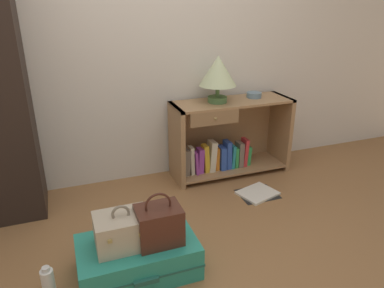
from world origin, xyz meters
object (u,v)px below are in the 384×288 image
bookshelf (226,140)px  bowl (254,95)px  handbag (159,224)px  table_lamp (218,72)px  suitcase_large (138,257)px  bottle (48,283)px  open_book_on_floor (258,193)px  train_case (122,231)px

bookshelf → bowl: bowl is taller
bowl → handbag: bearing=-137.6°
table_lamp → handbag: size_ratio=1.24×
suitcase_large → handbag: 0.26m
bottle → open_book_on_floor: 1.78m
handbag → open_book_on_floor: size_ratio=0.90×
bottle → suitcase_large: bearing=2.0°
train_case → table_lamp: bearing=44.9°
bowl → suitcase_large: 1.86m
train_case → bottle: (-0.43, -0.02, -0.23)m
bottle → open_book_on_floor: bearing=19.5°
train_case → bottle: size_ratio=1.56×
table_lamp → open_book_on_floor: size_ratio=1.12×
bowl → handbag: 1.73m
bookshelf → open_book_on_floor: size_ratio=3.04×
suitcase_large → handbag: size_ratio=2.17×
bookshelf → open_book_on_floor: bearing=-81.3°
table_lamp → bowl: (0.39, 0.03, -0.24)m
bowl → open_book_on_floor: size_ratio=0.37×
train_case → open_book_on_floor: train_case is taller
bookshelf → suitcase_large: 1.54m
suitcase_large → bottle: bearing=-178.0°
bookshelf → train_case: bearing=-137.6°
table_lamp → open_book_on_floor: bearing=-69.4°
table_lamp → bowl: 0.46m
handbag → table_lamp: bearing=52.2°
table_lamp → suitcase_large: 1.69m
bowl → train_case: bowl is taller
bottle → train_case: bearing=2.6°
suitcase_large → handbag: bearing=-17.0°
suitcase_large → open_book_on_floor: 1.30m
bookshelf → suitcase_large: bookshelf is taller
bookshelf → handbag: 1.47m
bowl → handbag: bowl is taller
open_book_on_floor → table_lamp: bearing=110.6°
bowl → handbag: size_ratio=0.42×
train_case → bottle: train_case is taller
table_lamp → bottle: 2.05m
suitcase_large → table_lamp: bearing=47.2°
suitcase_large → handbag: handbag is taller
handbag → open_book_on_floor: 1.25m
bookshelf → open_book_on_floor: (0.08, -0.49, -0.33)m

